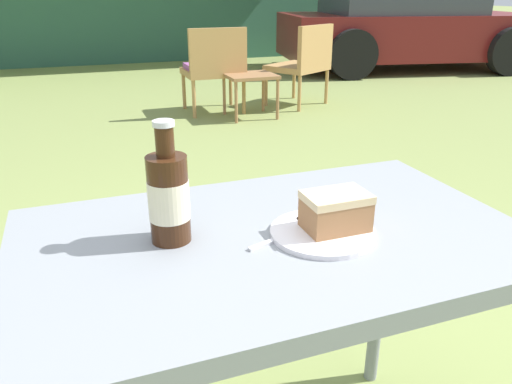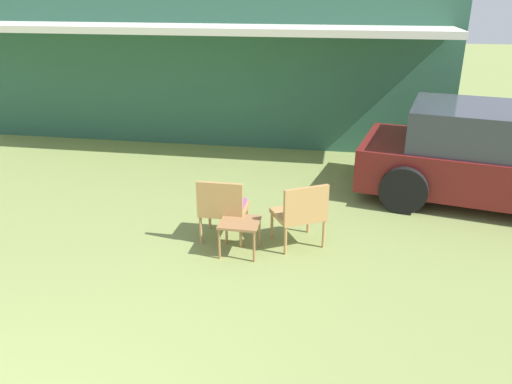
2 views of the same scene
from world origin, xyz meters
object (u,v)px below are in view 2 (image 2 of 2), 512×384
(wicker_chair_cushioned, at_px, (223,206))
(parked_car, at_px, (492,157))
(garden_side_table, at_px, (240,225))
(wicker_chair_plain, at_px, (301,211))

(wicker_chair_cushioned, bearing_deg, parked_car, -151.89)
(parked_car, xyz_separation_m, garden_side_table, (-3.33, -2.22, -0.32))
(parked_car, height_order, wicker_chair_plain, parked_car)
(parked_car, relative_size, garden_side_table, 8.75)
(wicker_chair_cushioned, relative_size, garden_side_table, 1.79)
(parked_car, bearing_deg, wicker_chair_cushioned, -140.23)
(wicker_chair_plain, height_order, garden_side_table, wicker_chair_plain)
(wicker_chair_cushioned, bearing_deg, garden_side_table, 132.18)
(wicker_chair_cushioned, distance_m, garden_side_table, 0.42)
(parked_car, bearing_deg, garden_side_table, -134.60)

